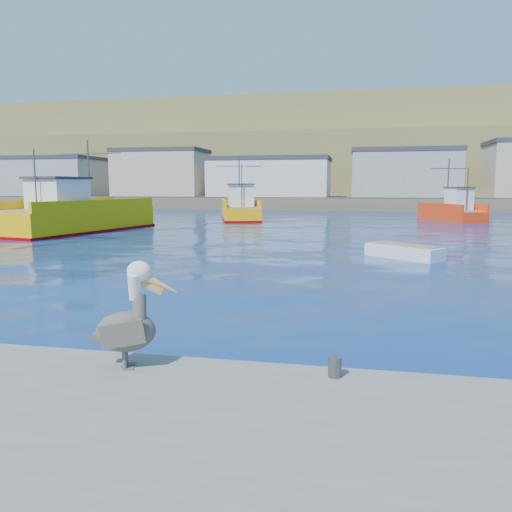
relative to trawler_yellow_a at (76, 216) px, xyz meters
The scene contains 8 objects.
ground 27.86m from the trawler_yellow_a, 53.25° to the right, with size 260.00×260.00×0.00m, color navy.
dock_bollards 30.97m from the trawler_yellow_a, 56.13° to the right, with size 36.20×0.20×0.30m.
far_shore 88.83m from the trawler_yellow_a, 79.15° to the left, with size 200.00×81.00×24.00m.
trawler_yellow_a is the anchor object (origin of this frame).
trawler_yellow_b 17.54m from the trawler_yellow_a, 60.50° to the left, with size 6.11×10.40×6.33m.
boat_orange 33.83m from the trawler_yellow_a, 31.22° to the left, with size 5.58×7.80×5.95m.
skiff_mid 23.95m from the trawler_yellow_a, 22.63° to the right, with size 3.51×3.25×0.77m.
pelican 30.74m from the trawler_yellow_a, 57.48° to the right, with size 1.32×0.81×1.66m.
Camera 1 is at (3.25, -10.51, 3.28)m, focal length 35.00 mm.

